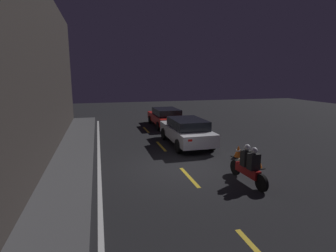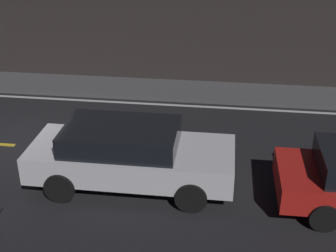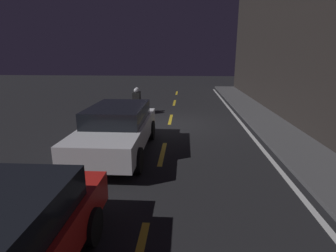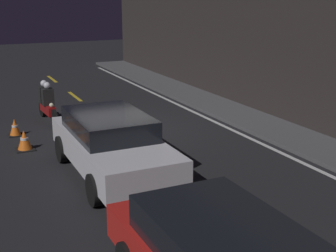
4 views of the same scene
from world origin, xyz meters
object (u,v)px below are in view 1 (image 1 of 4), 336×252
object	(u,v)px
taxi_red	(166,117)
motorcycle	(249,166)
traffic_cone_mid	(238,152)
sedan_white	(186,131)
traffic_cone_near	(258,162)

from	to	relation	value
taxi_red	motorcycle	bearing A→B (deg)	-179.72
taxi_red	traffic_cone_mid	size ratio (longest dim) A/B	8.23
sedan_white	motorcycle	xyz separation A→B (m)	(-5.49, -0.41, -0.15)
taxi_red	motorcycle	size ratio (longest dim) A/B	2.18
taxi_red	sedan_white	bearing A→B (deg)	176.79
sedan_white	taxi_red	world-z (taller)	sedan_white
traffic_cone_near	traffic_cone_mid	size ratio (longest dim) A/B	0.93
traffic_cone_mid	motorcycle	bearing A→B (deg)	156.66
sedan_white	traffic_cone_near	size ratio (longest dim) A/B	8.82
traffic_cone_mid	taxi_red	bearing A→B (deg)	9.19
traffic_cone_near	traffic_cone_mid	xyz separation A→B (m)	(1.50, 0.05, 0.02)
motorcycle	traffic_cone_near	xyz separation A→B (m)	(1.26, -1.24, -0.39)
taxi_red	traffic_cone_near	size ratio (longest dim) A/B	8.87
taxi_red	traffic_cone_near	bearing A→B (deg)	-172.40
taxi_red	traffic_cone_mid	world-z (taller)	taxi_red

